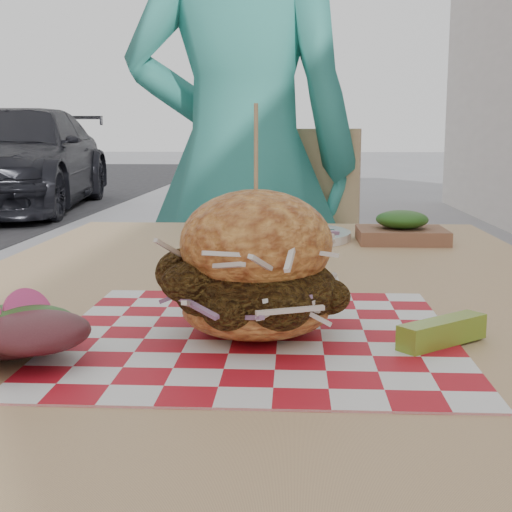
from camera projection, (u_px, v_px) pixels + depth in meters
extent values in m
imported|color=teal|center=(241.00, 165.00, 1.86)|extent=(0.66, 0.46, 1.71)
imported|color=black|center=(15.00, 159.00, 8.95)|extent=(2.24, 4.59, 1.28)
cube|color=tan|center=(267.00, 295.00, 0.91)|extent=(0.80, 1.20, 0.04)
cylinder|color=#333338|center=(118.00, 409.00, 1.52)|extent=(0.05, 0.05, 0.71)
cylinder|color=#333338|center=(439.00, 415.00, 1.49)|extent=(0.05, 0.05, 0.71)
cube|color=tan|center=(280.00, 329.00, 1.80)|extent=(0.48, 0.48, 0.04)
cube|color=tan|center=(294.00, 221.00, 1.95)|extent=(0.42, 0.11, 0.50)
cylinder|color=#333338|center=(191.00, 439.00, 1.71)|extent=(0.03, 0.03, 0.43)
cylinder|color=#333338|center=(342.00, 453.00, 1.63)|extent=(0.03, 0.03, 0.43)
cylinder|color=#333338|center=(230.00, 388.00, 2.05)|extent=(0.03, 0.03, 0.43)
cylinder|color=#333338|center=(355.00, 398.00, 1.97)|extent=(0.03, 0.03, 0.43)
cube|color=#B3111E|center=(256.00, 335.00, 0.65)|extent=(0.36, 0.36, 0.00)
ellipsoid|color=#D88B3D|center=(256.00, 309.00, 0.65)|extent=(0.14, 0.14, 0.05)
ellipsoid|color=brown|center=(256.00, 289.00, 0.65)|extent=(0.15, 0.14, 0.07)
ellipsoid|color=#D88B3D|center=(256.00, 243.00, 0.64)|extent=(0.14, 0.14, 0.10)
cylinder|color=tan|center=(256.00, 163.00, 0.63)|extent=(0.00, 0.00, 0.10)
cube|color=olive|center=(442.00, 332.00, 0.62)|extent=(0.09, 0.08, 0.02)
ellipsoid|color=#3F1419|center=(36.00, 344.00, 0.58)|extent=(0.08, 0.08, 0.03)
ellipsoid|color=#1E4D16|center=(35.00, 337.00, 0.60)|extent=(0.08, 0.08, 0.03)
ellipsoid|color=#1E4D16|center=(16.00, 334.00, 0.61)|extent=(0.08, 0.08, 0.03)
ellipsoid|color=#1E4D16|center=(17.00, 351.00, 0.56)|extent=(0.08, 0.08, 0.03)
cylinder|color=#F1438F|center=(28.00, 313.00, 0.60)|extent=(0.05, 0.05, 0.04)
cylinder|color=white|center=(275.00, 235.00, 1.27)|extent=(0.27, 0.27, 0.01)
cube|color=silver|center=(258.00, 230.00, 1.27)|extent=(0.15, 0.03, 0.00)
cube|color=silver|center=(292.00, 230.00, 1.27)|extent=(0.15, 0.03, 0.00)
cube|color=brown|center=(401.00, 235.00, 1.23)|extent=(0.15, 0.12, 0.02)
ellipsoid|color=#1E4D16|center=(402.00, 219.00, 1.23)|extent=(0.09, 0.09, 0.03)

